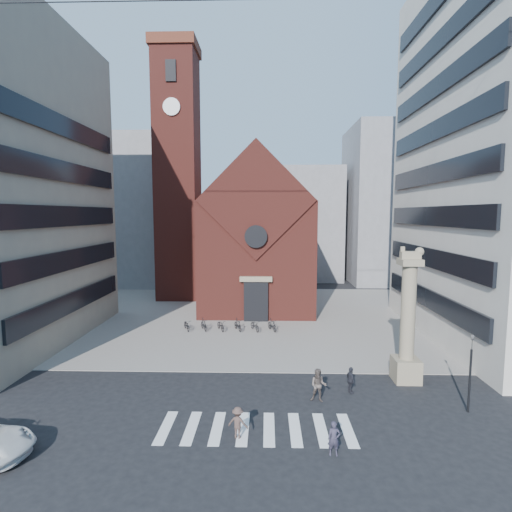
# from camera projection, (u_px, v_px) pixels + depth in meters

# --- Properties ---
(ground) EXTENTS (120.00, 120.00, 0.00)m
(ground) POSITION_uv_depth(u_px,v_px,m) (248.00, 401.00, 22.94)
(ground) COLOR black
(ground) RESTS_ON ground
(piazza) EXTENTS (46.00, 30.00, 0.05)m
(piazza) POSITION_uv_depth(u_px,v_px,m) (257.00, 316.00, 41.83)
(piazza) COLOR gray
(piazza) RESTS_ON ground
(zebra_crossing) EXTENTS (10.20, 3.20, 0.01)m
(zebra_crossing) POSITION_uv_depth(u_px,v_px,m) (256.00, 429.00, 19.94)
(zebra_crossing) COLOR white
(zebra_crossing) RESTS_ON ground
(church) EXTENTS (12.00, 16.65, 18.00)m
(church) POSITION_uv_depth(u_px,v_px,m) (258.00, 237.00, 46.98)
(church) COLOR maroon
(church) RESTS_ON ground
(campanile) EXTENTS (5.50, 5.50, 31.20)m
(campanile) POSITION_uv_depth(u_px,v_px,m) (178.00, 173.00, 49.37)
(campanile) COLOR maroon
(campanile) RESTS_ON ground
(bg_block_left) EXTENTS (16.00, 14.00, 22.00)m
(bg_block_left) POSITION_uv_depth(u_px,v_px,m) (132.00, 212.00, 62.08)
(bg_block_left) COLOR gray
(bg_block_left) RESTS_ON ground
(bg_block_mid) EXTENTS (14.00, 12.00, 18.00)m
(bg_block_mid) POSITION_uv_depth(u_px,v_px,m) (296.00, 224.00, 66.55)
(bg_block_mid) COLOR gray
(bg_block_mid) RESTS_ON ground
(bg_block_right) EXTENTS (16.00, 14.00, 24.00)m
(bg_block_right) POSITION_uv_depth(u_px,v_px,m) (400.00, 205.00, 62.82)
(bg_block_right) COLOR gray
(bg_block_right) RESTS_ON ground
(lion_column) EXTENTS (1.63, 1.60, 8.68)m
(lion_column) POSITION_uv_depth(u_px,v_px,m) (408.00, 328.00, 25.29)
(lion_column) COLOR gray
(lion_column) RESTS_ON ground
(traffic_light) EXTENTS (0.13, 0.16, 4.30)m
(traffic_light) POSITION_uv_depth(u_px,v_px,m) (470.00, 371.00, 21.38)
(traffic_light) COLOR black
(traffic_light) RESTS_ON ground
(pedestrian_0) EXTENTS (0.57, 0.38, 1.53)m
(pedestrian_0) POSITION_uv_depth(u_px,v_px,m) (334.00, 439.00, 17.70)
(pedestrian_0) COLOR #302C3E
(pedestrian_0) RESTS_ON ground
(pedestrian_1) EXTENTS (1.07, 0.92, 1.91)m
(pedestrian_1) POSITION_uv_depth(u_px,v_px,m) (318.00, 385.00, 22.75)
(pedestrian_1) COLOR #544843
(pedestrian_1) RESTS_ON ground
(pedestrian_2) EXTENTS (0.60, 1.00, 1.60)m
(pedestrian_2) POSITION_uv_depth(u_px,v_px,m) (351.00, 380.00, 23.81)
(pedestrian_2) COLOR #24252B
(pedestrian_2) RESTS_ON ground
(pedestrian_3) EXTENTS (1.10, 0.81, 1.52)m
(pedestrian_3) POSITION_uv_depth(u_px,v_px,m) (238.00, 422.00, 19.07)
(pedestrian_3) COLOR #4B3832
(pedestrian_3) RESTS_ON ground
(scooter_0) EXTENTS (1.34, 1.93, 0.96)m
(scooter_0) POSITION_uv_depth(u_px,v_px,m) (187.00, 325.00, 36.62)
(scooter_0) COLOR black
(scooter_0) RESTS_ON piazza
(scooter_1) EXTENTS (1.19, 1.83, 1.07)m
(scooter_1) POSITION_uv_depth(u_px,v_px,m) (204.00, 324.00, 36.57)
(scooter_1) COLOR black
(scooter_1) RESTS_ON piazza
(scooter_2) EXTENTS (1.34, 1.93, 0.96)m
(scooter_2) POSITION_uv_depth(u_px,v_px,m) (221.00, 325.00, 36.54)
(scooter_2) COLOR black
(scooter_2) RESTS_ON piazza
(scooter_3) EXTENTS (1.19, 1.83, 1.07)m
(scooter_3) POSITION_uv_depth(u_px,v_px,m) (238.00, 325.00, 36.49)
(scooter_3) COLOR black
(scooter_3) RESTS_ON piazza
(scooter_4) EXTENTS (1.34, 1.93, 0.96)m
(scooter_4) POSITION_uv_depth(u_px,v_px,m) (255.00, 325.00, 36.45)
(scooter_4) COLOR black
(scooter_4) RESTS_ON piazza
(scooter_5) EXTENTS (1.19, 1.83, 1.07)m
(scooter_5) POSITION_uv_depth(u_px,v_px,m) (272.00, 325.00, 36.40)
(scooter_5) COLOR black
(scooter_5) RESTS_ON piazza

